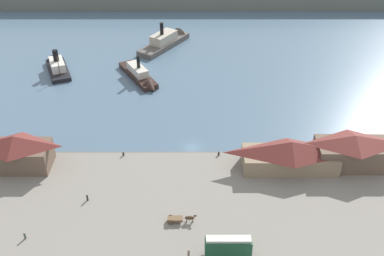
{
  "coord_description": "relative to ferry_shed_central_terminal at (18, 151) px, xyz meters",
  "views": [
    {
      "loc": [
        -0.05,
        -94.99,
        69.26
      ],
      "look_at": [
        -0.35,
        5.74,
        2.0
      ],
      "focal_mm": 43.93,
      "sensor_mm": 36.0,
      "label": 1
    }
  ],
  "objects": [
    {
      "name": "seawall_edge",
      "position": [
        40.12,
        5.39,
        -4.96
      ],
      "size": [
        110.0,
        0.8,
        1.0
      ],
      "primitive_type": "cube",
      "color": "#666159",
      "rests_on": "ground"
    },
    {
      "name": "ferry_near_quay",
      "position": [
        31.5,
        72.78,
        -3.75
      ],
      "size": [
        19.13,
        24.6,
        11.12
      ],
      "color": "#514C47",
      "rests_on": "ground"
    },
    {
      "name": "horse_cart",
      "position": [
        37.72,
        -18.06,
        -3.33
      ],
      "size": [
        5.88,
        1.55,
        1.87
      ],
      "color": "brown",
      "rests_on": "quay_promenade"
    },
    {
      "name": "street_tram",
      "position": [
        46.69,
        -26.74,
        -1.6
      ],
      "size": [
        8.57,
        2.5,
        4.6
      ],
      "color": "#1E4C2D",
      "rests_on": "quay_promenade"
    },
    {
      "name": "pedestrian_standing_center",
      "position": [
        39.44,
        -26.88,
        -3.47
      ],
      "size": [
        0.42,
        0.42,
        1.71
      ],
      "color": "#6B5B4C",
      "rests_on": "quay_promenade"
    },
    {
      "name": "ferry_departing_north",
      "position": [
        -4.01,
        52.44,
        -4.02
      ],
      "size": [
        11.69,
        18.37,
        9.66
      ],
      "color": "black",
      "rests_on": "ground"
    },
    {
      "name": "ferry_shed_east_terminal",
      "position": [
        62.51,
        -0.48,
        -0.62
      ],
      "size": [
        21.98,
        8.22,
        7.16
      ],
      "color": "#847056",
      "rests_on": "quay_promenade"
    },
    {
      "name": "quay_promenade",
      "position": [
        40.12,
        -13.01,
        -4.86
      ],
      "size": [
        110.0,
        36.0,
        1.2
      ],
      "primitive_type": "cube",
      "color": "gray",
      "rests_on": "ground"
    },
    {
      "name": "pedestrian_at_waters_edge",
      "position": [
        7.9,
        -22.53,
        -3.52
      ],
      "size": [
        0.4,
        0.4,
        1.62
      ],
      "color": "#3D4C42",
      "rests_on": "quay_promenade"
    },
    {
      "name": "mooring_post_east",
      "position": [
        46.48,
        4.16,
        -3.81
      ],
      "size": [
        0.44,
        0.44,
        0.9
      ],
      "primitive_type": "cylinder",
      "color": "black",
      "rests_on": "quay_promenade"
    },
    {
      "name": "ferry_moored_east",
      "position": [
        24.08,
        44.67,
        -4.1
      ],
      "size": [
        14.72,
        21.14,
        9.23
      ],
      "color": "black",
      "rests_on": "ground"
    },
    {
      "name": "ferry_shed_central_terminal",
      "position": [
        0.0,
        0.0,
        0.0
      ],
      "size": [
        15.22,
        8.23,
        8.38
      ],
      "color": "brown",
      "rests_on": "quay_promenade"
    },
    {
      "name": "ferry_shed_west_terminal",
      "position": [
        76.91,
        0.53,
        -0.1
      ],
      "size": [
        16.87,
        8.31,
        8.21
      ],
      "color": "brown",
      "rests_on": "quay_promenade"
    },
    {
      "name": "mooring_post_west",
      "position": [
        23.6,
        4.02,
        -3.81
      ],
      "size": [
        0.44,
        0.44,
        0.9
      ],
      "primitive_type": "cylinder",
      "color": "black",
      "rests_on": "quay_promenade"
    },
    {
      "name": "ground_plane",
      "position": [
        40.12,
        8.99,
        -5.46
      ],
      "size": [
        320.0,
        320.0,
        0.0
      ],
      "primitive_type": "plane",
      "color": "slate"
    },
    {
      "name": "pedestrian_walking_east",
      "position": [
        17.9,
        -11.69,
        -3.52
      ],
      "size": [
        0.4,
        0.4,
        1.62
      ],
      "color": "#232328",
      "rests_on": "quay_promenade"
    }
  ]
}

